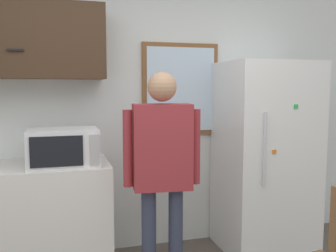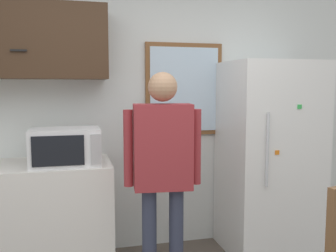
# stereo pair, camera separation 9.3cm
# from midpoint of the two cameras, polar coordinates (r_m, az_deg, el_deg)

# --- Properties ---
(back_wall) EXTENTS (6.00, 0.06, 2.70)m
(back_wall) POSITION_cam_midpoint_polar(r_m,az_deg,el_deg) (3.48, -6.86, 3.07)
(back_wall) COLOR silver
(back_wall) RESTS_ON ground_plane
(microwave) EXTENTS (0.53, 0.37, 0.29)m
(microwave) POSITION_cam_midpoint_polar(r_m,az_deg,el_deg) (3.03, -14.52, -3.09)
(microwave) COLOR white
(microwave) RESTS_ON counter
(person) EXTENTS (0.58, 0.27, 1.63)m
(person) POSITION_cam_midpoint_polar(r_m,az_deg,el_deg) (2.79, 0.15, -5.00)
(person) COLOR #33384C
(person) RESTS_ON ground_plane
(refrigerator) EXTENTS (0.81, 0.72, 1.75)m
(refrigerator) POSITION_cam_midpoint_polar(r_m,az_deg,el_deg) (3.60, 15.85, -4.63)
(refrigerator) COLOR white
(refrigerator) RESTS_ON ground_plane
(window) EXTENTS (0.74, 0.05, 0.87)m
(window) POSITION_cam_midpoint_polar(r_m,az_deg,el_deg) (3.56, 3.20, 5.58)
(window) COLOR brown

